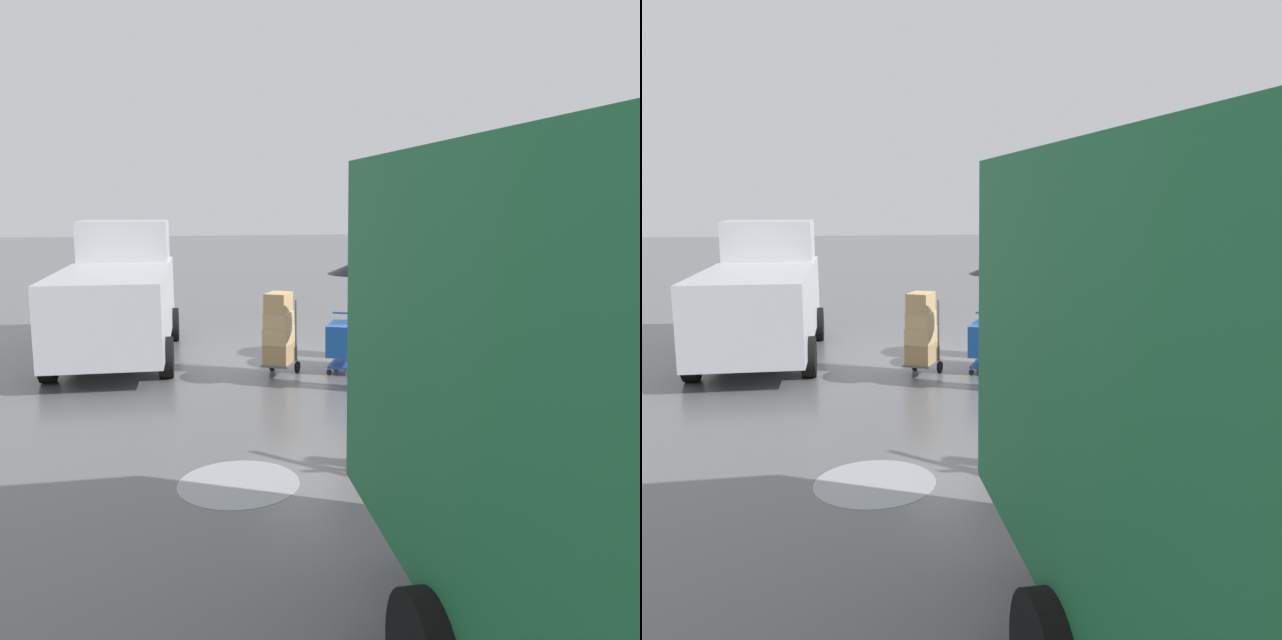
% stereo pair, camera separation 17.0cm
% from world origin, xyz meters
% --- Properties ---
extents(ground_plane, '(90.00, 90.00, 0.00)m').
position_xyz_m(ground_plane, '(0.00, 0.00, 0.00)').
color(ground_plane, '#5B5B5E').
extents(slush_patch_near_cluster, '(1.34, 1.34, 0.01)m').
position_xyz_m(slush_patch_near_cluster, '(1.94, 5.70, 0.00)').
color(slush_patch_near_cluster, '#999BA0').
rests_on(slush_patch_near_cluster, ground).
extents(slush_patch_under_van, '(2.33, 2.33, 0.01)m').
position_xyz_m(slush_patch_under_van, '(-1.56, 5.72, 0.00)').
color(slush_patch_under_van, silver).
rests_on(slush_patch_under_van, ground).
extents(slush_patch_mid_street, '(1.75, 1.75, 0.01)m').
position_xyz_m(slush_patch_mid_street, '(-2.15, 2.17, 0.00)').
color(slush_patch_mid_street, '#ADAFB5').
rests_on(slush_patch_mid_street, ground).
extents(cargo_van_parked_right, '(2.20, 5.34, 2.60)m').
position_xyz_m(cargo_van_parked_right, '(3.91, -0.98, 1.18)').
color(cargo_van_parked_right, '#B7BABF').
rests_on(cargo_van_parked_right, ground).
extents(shopping_cart_vendor, '(0.82, 0.97, 1.02)m').
position_xyz_m(shopping_cart_vendor, '(-0.20, 1.00, 0.57)').
color(shopping_cart_vendor, '#1951B2').
rests_on(shopping_cart_vendor, ground).
extents(hand_dolly_boxes, '(0.76, 0.85, 1.47)m').
position_xyz_m(hand_dolly_boxes, '(0.98, 1.08, 0.79)').
color(hand_dolly_boxes, '#515156').
rests_on(hand_dolly_boxes, ground).
extents(pedestrian_pink_side, '(1.04, 1.04, 2.15)m').
position_xyz_m(pedestrian_pink_side, '(-1.48, 1.23, 1.58)').
color(pedestrian_pink_side, black).
rests_on(pedestrian_pink_side, ground).
extents(pedestrian_black_side, '(1.04, 1.04, 2.15)m').
position_xyz_m(pedestrian_black_side, '(-0.21, 2.16, 1.57)').
color(pedestrian_black_side, black).
rests_on(pedestrian_black_side, ground).
extents(pedestrian_white_side, '(1.04, 1.04, 2.15)m').
position_xyz_m(pedestrian_white_side, '(-1.34, 0.30, 1.58)').
color(pedestrian_white_side, black).
rests_on(pedestrian_white_side, ground).
extents(street_lamp, '(0.28, 0.28, 3.86)m').
position_xyz_m(street_lamp, '(-3.47, 1.18, 2.37)').
color(street_lamp, '#2D2D33').
rests_on(street_lamp, ground).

